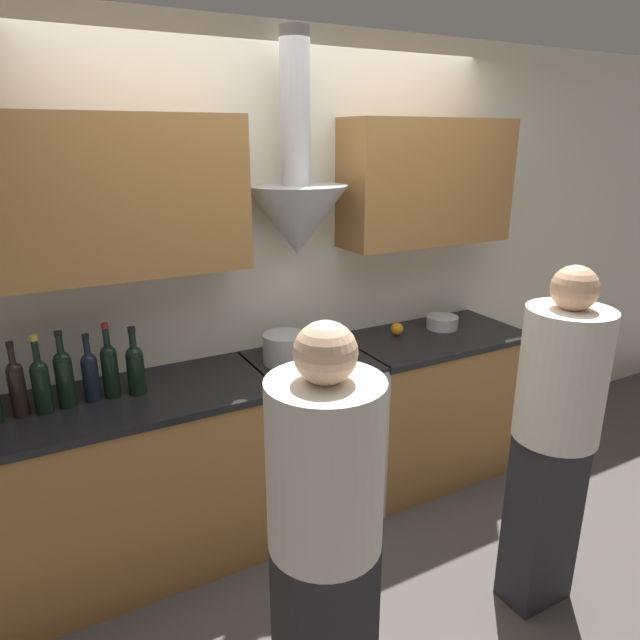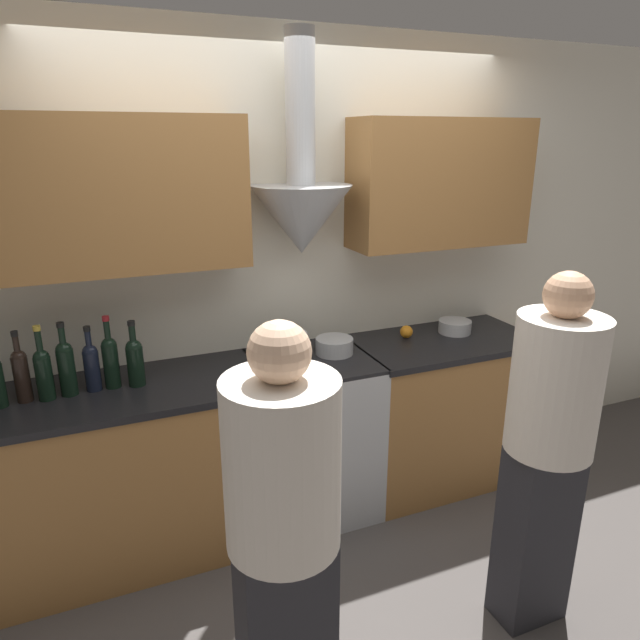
{
  "view_description": "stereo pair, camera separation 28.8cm",
  "coord_description": "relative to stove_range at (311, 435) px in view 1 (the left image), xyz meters",
  "views": [
    {
      "loc": [
        -1.31,
        -2.21,
        2.05
      ],
      "look_at": [
        0.0,
        0.21,
        1.17
      ],
      "focal_mm": 32.0,
      "sensor_mm": 36.0,
      "label": 1
    },
    {
      "loc": [
        -1.05,
        -2.33,
        2.05
      ],
      "look_at": [
        0.0,
        0.21,
        1.17
      ],
      "focal_mm": 32.0,
      "sensor_mm": 36.0,
      "label": 2
    }
  ],
  "objects": [
    {
      "name": "ground_plane",
      "position": [
        0.0,
        -0.31,
        -0.46
      ],
      "size": [
        12.0,
        12.0,
        0.0
      ],
      "primitive_type": "plane",
      "color": "#4C4744"
    },
    {
      "name": "wall_back",
      "position": [
        -0.07,
        0.27,
        1.0
      ],
      "size": [
        8.4,
        0.53,
        2.6
      ],
      "color": "silver",
      "rests_on": "ground_plane"
    },
    {
      "name": "counter_left",
      "position": [
        -1.03,
        -0.0,
        -0.0
      ],
      "size": [
        1.46,
        0.62,
        0.92
      ],
      "color": "#9E6B38",
      "rests_on": "ground_plane"
    },
    {
      "name": "counter_right",
      "position": [
        0.84,
        -0.0,
        -0.0
      ],
      "size": [
        1.08,
        0.62,
        0.92
      ],
      "color": "#9E6B38",
      "rests_on": "ground_plane"
    },
    {
      "name": "stove_range",
      "position": [
        0.0,
        0.0,
        0.0
      ],
      "size": [
        0.63,
        0.6,
        0.92
      ],
      "color": "#B7BABC",
      "rests_on": "ground_plane"
    },
    {
      "name": "wine_bottle_3",
      "position": [
        -1.39,
        0.03,
        0.59
      ],
      "size": [
        0.07,
        0.07,
        0.33
      ],
      "color": "black",
      "rests_on": "counter_left"
    },
    {
      "name": "wine_bottle_4",
      "position": [
        -1.29,
        0.01,
        0.59
      ],
      "size": [
        0.07,
        0.07,
        0.35
      ],
      "color": "black",
      "rests_on": "counter_left"
    },
    {
      "name": "wine_bottle_5",
      "position": [
        -1.2,
        0.02,
        0.6
      ],
      "size": [
        0.08,
        0.08,
        0.35
      ],
      "color": "black",
      "rests_on": "counter_left"
    },
    {
      "name": "wine_bottle_6",
      "position": [
        -1.09,
        0.03,
        0.58
      ],
      "size": [
        0.07,
        0.07,
        0.31
      ],
      "color": "black",
      "rests_on": "counter_left"
    },
    {
      "name": "wine_bottle_7",
      "position": [
        -1.01,
        0.03,
        0.6
      ],
      "size": [
        0.07,
        0.07,
        0.35
      ],
      "color": "black",
      "rests_on": "counter_left"
    },
    {
      "name": "wine_bottle_8",
      "position": [
        -0.9,
        0.01,
        0.58
      ],
      "size": [
        0.08,
        0.08,
        0.32
      ],
      "color": "black",
      "rests_on": "counter_left"
    },
    {
      "name": "stock_pot",
      "position": [
        -0.14,
        0.03,
        0.53
      ],
      "size": [
        0.23,
        0.23,
        0.16
      ],
      "color": "#B7BABC",
      "rests_on": "stove_range"
    },
    {
      "name": "mixing_bowl",
      "position": [
        0.14,
        0.03,
        0.5
      ],
      "size": [
        0.21,
        0.21,
        0.09
      ],
      "color": "#B7BABC",
      "rests_on": "stove_range"
    },
    {
      "name": "orange_fruit",
      "position": [
        0.64,
        0.1,
        0.49
      ],
      "size": [
        0.08,
        0.08,
        0.08
      ],
      "color": "orange",
      "rests_on": "counter_right"
    },
    {
      "name": "saucepan",
      "position": [
        0.96,
        0.07,
        0.49
      ],
      "size": [
        0.2,
        0.2,
        0.08
      ],
      "color": "#B7BABC",
      "rests_on": "counter_right"
    },
    {
      "name": "person_foreground_left",
      "position": [
        -0.58,
        -1.2,
        0.39
      ],
      "size": [
        0.36,
        0.36,
        1.56
      ],
      "color": "#28282D",
      "rests_on": "ground_plane"
    },
    {
      "name": "person_foreground_right",
      "position": [
        0.59,
        -1.1,
        0.4
      ],
      "size": [
        0.35,
        0.35,
        1.58
      ],
      "color": "#28282D",
      "rests_on": "ground_plane"
    }
  ]
}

